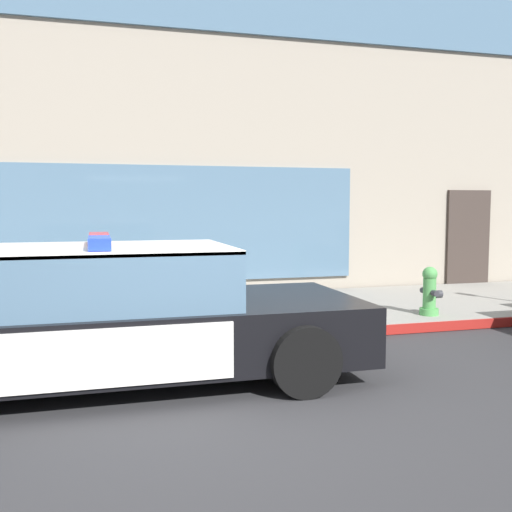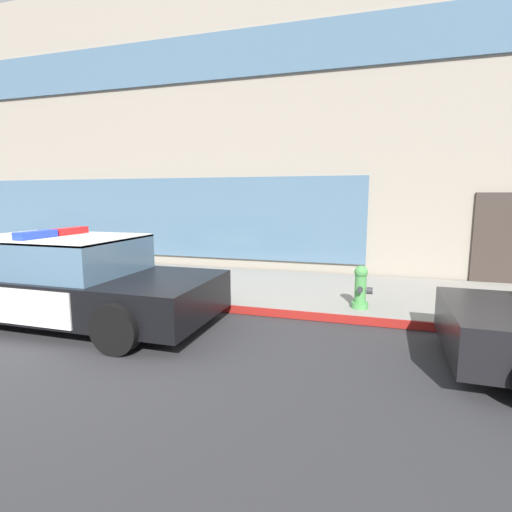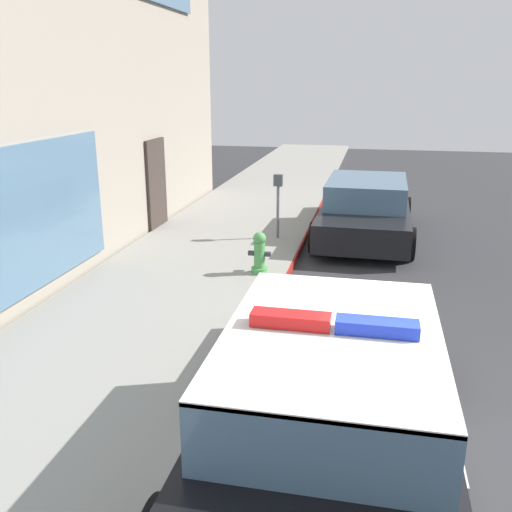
{
  "view_description": "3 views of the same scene",
  "coord_description": "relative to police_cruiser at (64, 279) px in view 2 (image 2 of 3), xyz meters",
  "views": [
    {
      "loc": [
        -1.04,
        -4.92,
        1.79
      ],
      "look_at": [
        1.05,
        2.57,
        1.1
      ],
      "focal_mm": 40.4,
      "sensor_mm": 36.0,
      "label": 1
    },
    {
      "loc": [
        3.93,
        -4.03,
        2.02
      ],
      "look_at": [
        1.94,
        2.49,
        0.97
      ],
      "focal_mm": 27.34,
      "sensor_mm": 36.0,
      "label": 2
    },
    {
      "loc": [
        -5.25,
        0.74,
        3.33
      ],
      "look_at": [
        1.19,
        2.1,
        1.27
      ],
      "focal_mm": 39.55,
      "sensor_mm": 36.0,
      "label": 3
    }
  ],
  "objects": [
    {
      "name": "ground",
      "position": [
        0.87,
        -1.0,
        -0.68
      ],
      "size": [
        48.0,
        48.0,
        0.0
      ],
      "primitive_type": "plane",
      "color": "#303033"
    },
    {
      "name": "sidewalk",
      "position": [
        0.87,
        2.81,
        -0.61
      ],
      "size": [
        48.0,
        3.35,
        0.15
      ],
      "primitive_type": "cube",
      "color": "gray",
      "rests_on": "ground"
    },
    {
      "name": "curb_red_paint",
      "position": [
        0.87,
        1.12,
        -0.61
      ],
      "size": [
        28.8,
        0.04,
        0.14
      ],
      "primitive_type": "cube",
      "color": "maroon",
      "rests_on": "ground"
    },
    {
      "name": "storefront_building",
      "position": [
        0.53,
        9.71,
        3.1
      ],
      "size": [
        22.76,
        10.44,
        7.56
      ],
      "color": "gray",
      "rests_on": "ground"
    },
    {
      "name": "police_cruiser",
      "position": [
        0.0,
        0.0,
        0.0
      ],
      "size": [
        4.93,
        2.16,
        1.49
      ],
      "rotation": [
        0.0,
        0.0,
        -0.0
      ],
      "color": "black",
      "rests_on": "ground"
    },
    {
      "name": "fire_hydrant",
      "position": [
        4.62,
        1.58,
        -0.18
      ],
      "size": [
        0.34,
        0.39,
        0.73
      ],
      "color": "#4C994C",
      "rests_on": "sidewalk"
    }
  ]
}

